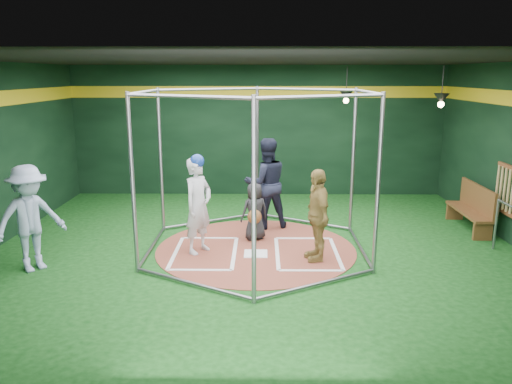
{
  "coord_description": "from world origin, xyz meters",
  "views": [
    {
      "loc": [
        0.11,
        -9.03,
        3.27
      ],
      "look_at": [
        0.0,
        0.1,
        1.1
      ],
      "focal_mm": 35.0,
      "sensor_mm": 36.0,
      "label": 1
    }
  ],
  "objects_px": {
    "visitor_leopard": "(317,215)",
    "umpire": "(266,183)",
    "batter_figure": "(198,204)",
    "dugout_bench": "(473,207)"
  },
  "relations": [
    {
      "from": "umpire",
      "to": "dugout_bench",
      "type": "xyz_separation_m",
      "value": [
        4.43,
        -0.07,
        -0.48
      ]
    },
    {
      "from": "visitor_leopard",
      "to": "dugout_bench",
      "type": "height_order",
      "value": "visitor_leopard"
    },
    {
      "from": "visitor_leopard",
      "to": "umpire",
      "type": "distance_m",
      "value": 2.14
    },
    {
      "from": "batter_figure",
      "to": "umpire",
      "type": "height_order",
      "value": "umpire"
    },
    {
      "from": "dugout_bench",
      "to": "batter_figure",
      "type": "bearing_deg",
      "value": -165.19
    },
    {
      "from": "batter_figure",
      "to": "dugout_bench",
      "type": "distance_m",
      "value": 5.9
    },
    {
      "from": "visitor_leopard",
      "to": "umpire",
      "type": "relative_size",
      "value": 0.85
    },
    {
      "from": "umpire",
      "to": "batter_figure",
      "type": "bearing_deg",
      "value": 36.37
    },
    {
      "from": "dugout_bench",
      "to": "visitor_leopard",
      "type": "bearing_deg",
      "value": -152.16
    },
    {
      "from": "batter_figure",
      "to": "visitor_leopard",
      "type": "distance_m",
      "value": 2.19
    }
  ]
}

